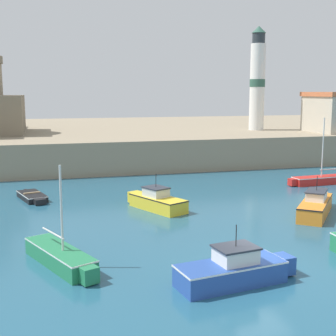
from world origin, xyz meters
The scene contains 9 objects.
ground_plane centered at (0.00, 0.00, 0.00)m, with size 200.00×200.00×0.00m, color #235670.
quay_seawall centered at (0.00, 44.67, 1.59)m, with size 120.00×40.00×3.17m, color gray.
motorboat_blue_1 centered at (-1.54, -0.88, 0.59)m, with size 5.37×2.36×2.48m.
dinghy_black_2 centered at (-9.78, 16.84, 0.25)m, with size 2.30×4.03×0.53m.
sailboat_green_3 centered at (-8.31, 2.97, 0.44)m, with size 3.13×5.43×4.63m.
sailboat_red_6 centered at (14.11, 16.58, 0.39)m, with size 6.63×1.63×5.62m.
motorboat_orange_7 centered at (7.74, 7.87, 0.61)m, with size 4.73×5.34×2.47m.
motorboat_yellow_8 centered at (-1.74, 11.84, 0.57)m, with size 3.32×5.03×2.40m.
lighthouse centered at (16.00, 34.03, 9.04)m, with size 1.81×1.81×12.12m.
Camera 1 is at (-8.85, -17.67, 7.77)m, focal length 50.00 mm.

